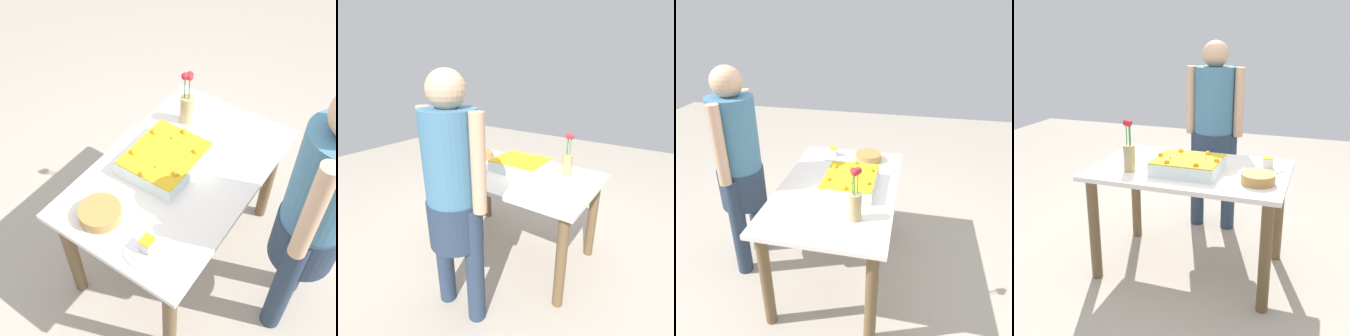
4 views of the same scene
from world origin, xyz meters
TOP-DOWN VIEW (x-y plane):
  - ground_plane at (0.00, 0.00)m, footprint 8.00×8.00m
  - dining_table at (0.00, 0.00)m, footprint 1.24×0.78m
  - sheet_cake at (-0.01, 0.08)m, footprint 0.41×0.34m
  - serving_plate_with_slice at (-0.47, -0.15)m, footprint 0.21×0.21m
  - cake_knife at (0.36, -0.22)m, footprint 0.10×0.19m
  - flower_vase at (0.34, 0.18)m, footprint 0.07×0.07m
  - fruit_bowl at (-0.45, 0.14)m, footprint 0.20×0.20m
  - person_standing at (0.03, -0.69)m, footprint 0.45×0.31m

SIDE VIEW (x-z plane):
  - ground_plane at x=0.00m, z-range 0.00..0.00m
  - dining_table at x=0.00m, z-range 0.23..0.95m
  - cake_knife at x=0.36m, z-range 0.72..0.73m
  - serving_plate_with_slice at x=-0.47m, z-range 0.70..0.78m
  - fruit_bowl at x=-0.45m, z-range 0.72..0.78m
  - sheet_cake at x=-0.01m, z-range 0.71..0.82m
  - flower_vase at x=0.34m, z-range 0.68..1.00m
  - person_standing at x=0.03m, z-range 0.11..1.60m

